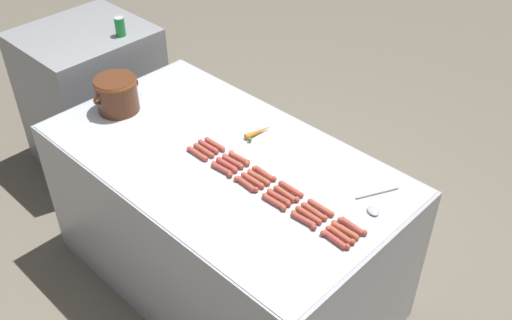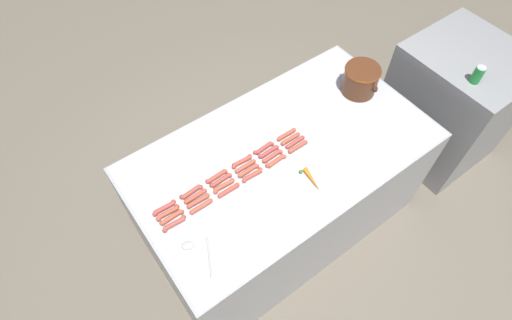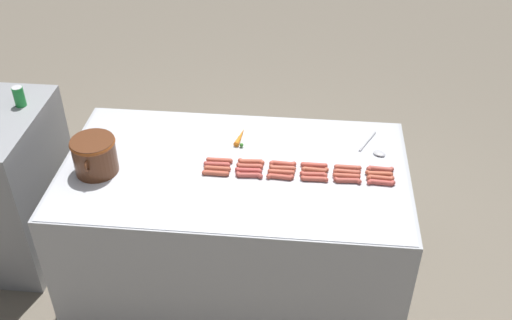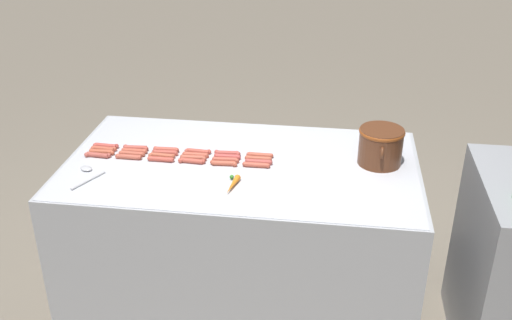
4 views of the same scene
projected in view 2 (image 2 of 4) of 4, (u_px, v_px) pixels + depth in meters
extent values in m
plane|color=#756B5B|center=(277.00, 219.00, 3.29)|extent=(20.00, 20.00, 0.00)
cube|color=#ADAFB5|center=(279.00, 189.00, 2.91)|extent=(1.07, 1.91, 0.92)
cube|color=silver|center=(283.00, 151.00, 2.53)|extent=(1.05, 1.87, 0.00)
cube|color=#939599|center=(449.00, 104.00, 3.31)|extent=(0.82, 0.75, 1.02)
cylinder|color=#B7473E|center=(164.00, 208.00, 2.29)|extent=(0.04, 0.12, 0.03)
sphere|color=#B7473E|center=(155.00, 214.00, 2.27)|extent=(0.03, 0.03, 0.03)
sphere|color=#B7473E|center=(173.00, 202.00, 2.31)|extent=(0.03, 0.03, 0.03)
cylinder|color=#AD483C|center=(191.00, 192.00, 2.35)|extent=(0.04, 0.12, 0.03)
sphere|color=#AD483C|center=(182.00, 197.00, 2.33)|extent=(0.03, 0.03, 0.03)
sphere|color=#AD483C|center=(201.00, 187.00, 2.37)|extent=(0.03, 0.03, 0.03)
cylinder|color=#B54C3C|center=(217.00, 176.00, 2.41)|extent=(0.03, 0.12, 0.03)
sphere|color=#B54C3C|center=(208.00, 181.00, 2.39)|extent=(0.03, 0.03, 0.03)
sphere|color=#B54C3C|center=(225.00, 171.00, 2.43)|extent=(0.03, 0.03, 0.03)
cylinder|color=#B2493B|center=(242.00, 161.00, 2.47)|extent=(0.04, 0.12, 0.03)
sphere|color=#B2493B|center=(234.00, 167.00, 2.45)|extent=(0.03, 0.03, 0.03)
sphere|color=#B2493B|center=(250.00, 156.00, 2.49)|extent=(0.03, 0.03, 0.03)
cylinder|color=#AD463E|center=(264.00, 148.00, 2.53)|extent=(0.04, 0.12, 0.03)
sphere|color=#AD463E|center=(255.00, 152.00, 2.51)|extent=(0.03, 0.03, 0.03)
sphere|color=#AD463E|center=(272.00, 144.00, 2.55)|extent=(0.03, 0.03, 0.03)
cylinder|color=#B6503B|center=(287.00, 134.00, 2.59)|extent=(0.03, 0.12, 0.03)
sphere|color=#B6503B|center=(279.00, 139.00, 2.57)|extent=(0.03, 0.03, 0.03)
sphere|color=#B6503B|center=(294.00, 130.00, 2.61)|extent=(0.03, 0.03, 0.03)
cylinder|color=#B2503A|center=(168.00, 213.00, 2.27)|extent=(0.03, 0.12, 0.03)
sphere|color=#B2503A|center=(158.00, 219.00, 2.25)|extent=(0.03, 0.03, 0.03)
sphere|color=#B2503A|center=(177.00, 206.00, 2.29)|extent=(0.03, 0.03, 0.03)
cylinder|color=#B24E3A|center=(195.00, 196.00, 2.33)|extent=(0.03, 0.12, 0.03)
sphere|color=#B24E3A|center=(186.00, 202.00, 2.31)|extent=(0.03, 0.03, 0.03)
sphere|color=#B24E3A|center=(205.00, 191.00, 2.35)|extent=(0.03, 0.03, 0.03)
cylinder|color=#AF483B|center=(221.00, 180.00, 2.39)|extent=(0.03, 0.12, 0.03)
sphere|color=#AF483B|center=(212.00, 185.00, 2.37)|extent=(0.03, 0.03, 0.03)
sphere|color=#AF483B|center=(230.00, 175.00, 2.41)|extent=(0.03, 0.03, 0.03)
cylinder|color=#B5513C|center=(245.00, 166.00, 2.45)|extent=(0.03, 0.12, 0.03)
sphere|color=#B5513C|center=(237.00, 171.00, 2.43)|extent=(0.03, 0.03, 0.03)
sphere|color=#B5513C|center=(254.00, 161.00, 2.47)|extent=(0.03, 0.03, 0.03)
cylinder|color=#B84540|center=(269.00, 152.00, 2.51)|extent=(0.03, 0.12, 0.03)
sphere|color=#B84540|center=(260.00, 156.00, 2.49)|extent=(0.03, 0.03, 0.03)
sphere|color=#B84540|center=(277.00, 147.00, 2.53)|extent=(0.03, 0.03, 0.03)
cylinder|color=#AF5139|center=(290.00, 139.00, 2.57)|extent=(0.03, 0.12, 0.03)
sphere|color=#AF5139|center=(283.00, 144.00, 2.55)|extent=(0.03, 0.03, 0.03)
sphere|color=#AF5139|center=(298.00, 134.00, 2.59)|extent=(0.03, 0.03, 0.03)
cylinder|color=#B55238|center=(172.00, 218.00, 2.25)|extent=(0.03, 0.12, 0.03)
sphere|color=#B55238|center=(162.00, 223.00, 2.23)|extent=(0.03, 0.03, 0.03)
sphere|color=#B55238|center=(182.00, 212.00, 2.27)|extent=(0.03, 0.03, 0.03)
cylinder|color=#AF503C|center=(198.00, 201.00, 2.31)|extent=(0.03, 0.12, 0.03)
sphere|color=#AF503C|center=(189.00, 207.00, 2.29)|extent=(0.03, 0.03, 0.03)
sphere|color=#AF503C|center=(207.00, 195.00, 2.34)|extent=(0.03, 0.03, 0.03)
cylinder|color=#B0533A|center=(224.00, 186.00, 2.37)|extent=(0.03, 0.12, 0.03)
sphere|color=#B0533A|center=(215.00, 192.00, 2.35)|extent=(0.03, 0.03, 0.03)
sphere|color=#B0533A|center=(232.00, 180.00, 2.39)|extent=(0.03, 0.03, 0.03)
cylinder|color=#B0533E|center=(249.00, 171.00, 2.43)|extent=(0.03, 0.12, 0.03)
sphere|color=#B0533E|center=(240.00, 176.00, 2.41)|extent=(0.03, 0.03, 0.03)
sphere|color=#B0533E|center=(257.00, 166.00, 2.45)|extent=(0.03, 0.03, 0.03)
cylinder|color=#B04D3C|center=(272.00, 156.00, 2.49)|extent=(0.03, 0.12, 0.03)
sphere|color=#B04D3C|center=(264.00, 161.00, 2.47)|extent=(0.03, 0.03, 0.03)
sphere|color=#B04D3C|center=(281.00, 152.00, 2.51)|extent=(0.03, 0.03, 0.03)
cylinder|color=#AF4840|center=(295.00, 142.00, 2.55)|extent=(0.03, 0.12, 0.03)
sphere|color=#AF4840|center=(287.00, 147.00, 2.53)|extent=(0.03, 0.03, 0.03)
sphere|color=#AF4840|center=(303.00, 138.00, 2.57)|extent=(0.03, 0.03, 0.03)
cylinder|color=#AC4C40|center=(174.00, 224.00, 2.23)|extent=(0.04, 0.12, 0.03)
sphere|color=#AC4C40|center=(165.00, 230.00, 2.21)|extent=(0.03, 0.03, 0.03)
sphere|color=#AC4C40|center=(184.00, 217.00, 2.26)|extent=(0.03, 0.03, 0.03)
cylinder|color=#B3513E|center=(201.00, 207.00, 2.29)|extent=(0.03, 0.12, 0.03)
sphere|color=#B3513E|center=(192.00, 212.00, 2.27)|extent=(0.03, 0.03, 0.03)
sphere|color=#B3513E|center=(210.00, 201.00, 2.31)|extent=(0.03, 0.03, 0.03)
cylinder|color=#B9493B|center=(229.00, 190.00, 2.35)|extent=(0.03, 0.12, 0.03)
sphere|color=#B9493B|center=(220.00, 196.00, 2.33)|extent=(0.03, 0.03, 0.03)
sphere|color=#B9493B|center=(237.00, 185.00, 2.38)|extent=(0.03, 0.03, 0.03)
cylinder|color=#B54B3B|center=(252.00, 175.00, 2.41)|extent=(0.03, 0.12, 0.03)
sphere|color=#B54B3B|center=(244.00, 181.00, 2.39)|extent=(0.03, 0.03, 0.03)
sphere|color=#B54B3B|center=(260.00, 170.00, 2.44)|extent=(0.03, 0.03, 0.03)
cylinder|color=#B8523B|center=(276.00, 161.00, 2.47)|extent=(0.04, 0.12, 0.03)
sphere|color=#B8523B|center=(267.00, 165.00, 2.45)|extent=(0.03, 0.03, 0.03)
sphere|color=#B8523B|center=(284.00, 157.00, 2.49)|extent=(0.03, 0.03, 0.03)
cylinder|color=#B64F3C|center=(298.00, 147.00, 2.53)|extent=(0.03, 0.12, 0.03)
sphere|color=#B64F3C|center=(290.00, 151.00, 2.51)|extent=(0.03, 0.03, 0.03)
sphere|color=#B64F3C|center=(306.00, 142.00, 2.55)|extent=(0.03, 0.03, 0.03)
cylinder|color=#562D19|center=(360.00, 80.00, 2.75)|extent=(0.23, 0.23, 0.20)
torus|color=brown|center=(363.00, 70.00, 2.68)|extent=(0.24, 0.24, 0.03)
torus|color=#562D19|center=(349.00, 68.00, 2.78)|extent=(0.07, 0.02, 0.07)
torus|color=#562D19|center=(374.00, 88.00, 2.68)|extent=(0.07, 0.02, 0.07)
cylinder|color=#B7B7BC|center=(209.00, 257.00, 2.13)|extent=(0.20, 0.11, 0.01)
ellipsoid|color=#B7B7BC|center=(188.00, 245.00, 2.17)|extent=(0.08, 0.08, 0.02)
cone|color=orange|center=(312.00, 180.00, 2.39)|extent=(0.17, 0.06, 0.03)
sphere|color=#387F2D|center=(301.00, 172.00, 2.42)|extent=(0.02, 0.02, 0.02)
cylinder|color=#1E8C38|center=(478.00, 75.00, 2.69)|extent=(0.07, 0.07, 0.12)
cylinder|color=silver|center=(482.00, 68.00, 2.64)|extent=(0.06, 0.06, 0.00)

